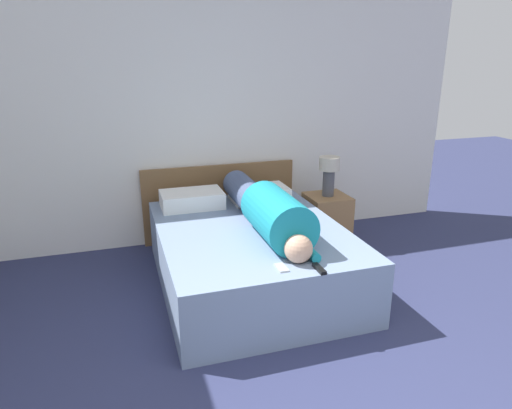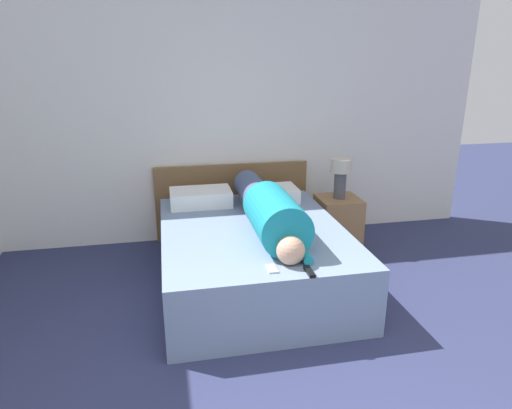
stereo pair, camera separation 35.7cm
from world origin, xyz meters
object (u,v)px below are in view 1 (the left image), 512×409
bed (251,256)px  nightstand (326,220)px  person_lying (267,209)px  cell_phone (282,268)px  tv_remote (319,269)px  pillow_near_headboard (192,199)px  pillow_second (259,194)px  table_lamp (329,171)px

bed → nightstand: size_ratio=3.58×
person_lying → cell_phone: 0.76m
person_lying → tv_remote: size_ratio=11.57×
person_lying → nightstand: bearing=36.2°
pillow_near_headboard → pillow_second: size_ratio=1.05×
bed → person_lying: size_ratio=1.11×
bed → pillow_near_headboard: bearing=117.9°
bed → nightstand: 1.15m
cell_phone → bed: bearing=88.3°
pillow_second → pillow_near_headboard: bearing=180.0°
table_lamp → pillow_second: size_ratio=0.73×
table_lamp → pillow_near_headboard: 1.38m
table_lamp → person_lying: (-0.87, -0.64, -0.10)m
pillow_second → person_lying: bearing=-103.5°
pillow_second → cell_phone: size_ratio=4.19×
bed → table_lamp: table_lamp is taller
table_lamp → cell_phone: size_ratio=3.05×
person_lying → pillow_second: (0.18, 0.75, -0.10)m
bed → table_lamp: bearing=30.5°
table_lamp → cell_phone: table_lamp is taller
nightstand → tv_remote: tv_remote is taller
pillow_near_headboard → table_lamp: bearing=-4.6°
table_lamp → cell_phone: (-1.01, -1.37, -0.26)m
bed → nightstand: (0.99, 0.58, 0.01)m
nightstand → cell_phone: bearing=-126.5°
person_lying → tv_remote: person_lying is taller
pillow_near_headboard → person_lying: bearing=-56.7°
bed → tv_remote: 0.95m
pillow_second → tv_remote: (-0.09, -1.58, -0.06)m
table_lamp → person_lying: size_ratio=0.23×
bed → cell_phone: 0.83m
bed → pillow_second: bearing=66.6°
pillow_near_headboard → nightstand: bearing=-4.6°
tv_remote → cell_phone: size_ratio=1.15×
tv_remote → table_lamp: bearing=62.0°
person_lying → pillow_second: person_lying is taller
pillow_near_headboard → tv_remote: 1.68m
table_lamp → pillow_near_headboard: size_ratio=0.69×
cell_phone → pillow_second: bearing=77.7°
person_lying → pillow_second: bearing=76.5°
pillow_near_headboard → tv_remote: size_ratio=3.83×
tv_remote → cell_phone: tv_remote is taller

